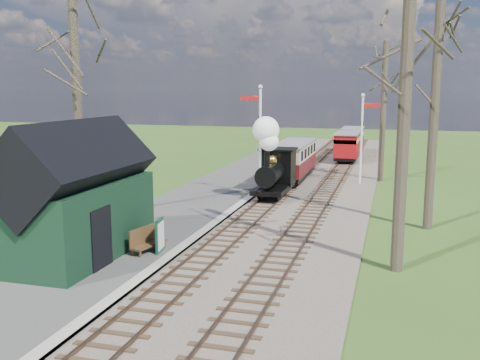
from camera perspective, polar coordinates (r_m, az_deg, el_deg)
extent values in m
plane|color=#34541A|center=(14.72, -10.79, -14.57)|extent=(140.00, 140.00, 0.00)
ellipsoid|color=#385B23|center=(81.10, -7.19, -5.18)|extent=(57.60, 36.00, 16.20)
ellipsoid|color=#385B23|center=(80.68, 18.17, -8.11)|extent=(70.40, 44.00, 19.80)
ellipsoid|color=#385B23|center=(86.10, 6.02, -5.41)|extent=(64.00, 40.00, 18.00)
cube|color=brown|center=(34.78, 7.71, -0.23)|extent=(8.00, 60.00, 0.10)
cube|color=brown|center=(35.06, 4.80, 0.06)|extent=(0.07, 60.00, 0.12)
cube|color=brown|center=(34.89, 6.41, -0.02)|extent=(0.07, 60.00, 0.12)
cube|color=#38281C|center=(34.98, 5.60, -0.05)|extent=(1.60, 60.00, 0.09)
cube|color=brown|center=(34.66, 9.02, -0.14)|extent=(0.07, 60.00, 0.12)
cube|color=brown|center=(34.56, 10.66, -0.22)|extent=(0.07, 60.00, 0.12)
cube|color=#38281C|center=(34.61, 9.84, -0.26)|extent=(1.60, 60.00, 0.09)
cube|color=#474442|center=(28.29, -4.38, -2.36)|extent=(5.00, 44.00, 0.20)
cube|color=#B2AD9E|center=(27.59, 0.10, -2.63)|extent=(0.40, 44.00, 0.21)
cube|color=black|center=(19.59, -16.94, -4.02)|extent=(3.00, 6.00, 2.60)
cube|color=black|center=(19.25, -17.21, 1.34)|extent=(3.25, 6.30, 3.25)
cube|color=black|center=(18.06, -14.54, -6.05)|extent=(0.06, 1.20, 2.00)
cylinder|color=silver|center=(28.91, 2.15, 3.74)|extent=(0.14, 0.14, 6.00)
sphere|color=silver|center=(28.75, 2.19, 9.90)|extent=(0.24, 0.24, 0.24)
cube|color=#B7140F|center=(28.89, 1.11, 8.71)|extent=(1.10, 0.08, 0.22)
cube|color=black|center=(28.80, 2.17, 6.51)|extent=(0.18, 0.06, 0.30)
cylinder|color=silver|center=(34.12, 12.81, 4.00)|extent=(0.14, 0.14, 5.50)
sphere|color=silver|center=(33.97, 12.99, 8.79)|extent=(0.24, 0.24, 0.24)
cube|color=#B7140F|center=(33.96, 13.89, 7.74)|extent=(1.10, 0.08, 0.22)
cube|color=black|center=(34.03, 12.88, 5.93)|extent=(0.18, 0.06, 0.30)
cylinder|color=#382D23|center=(24.90, -16.97, 8.13)|extent=(0.41, 0.41, 11.00)
cylinder|color=#382D23|center=(17.92, 17.23, 9.26)|extent=(0.42, 0.42, 12.00)
cylinder|color=#382D23|center=(23.99, 20.00, 6.73)|extent=(0.40, 0.40, 10.00)
cylinder|color=#382D23|center=(35.95, 15.03, 6.99)|extent=(0.39, 0.39, 9.00)
cube|color=slate|center=(48.56, 8.99, 3.39)|extent=(12.60, 0.02, 0.01)
cube|color=slate|center=(48.59, 8.98, 3.04)|extent=(12.60, 0.02, 0.02)
cylinder|color=slate|center=(48.59, 8.98, 3.10)|extent=(0.08, 0.08, 1.00)
cube|color=black|center=(29.35, 3.58, -0.83)|extent=(1.67, 3.92, 0.25)
cylinder|color=black|center=(28.64, 3.34, 0.70)|extent=(1.08, 2.55, 1.08)
cube|color=black|center=(30.33, 4.08, 1.38)|extent=(1.76, 1.57, 1.96)
cylinder|color=black|center=(27.56, 2.91, 2.20)|extent=(0.27, 0.27, 0.78)
sphere|color=gold|center=(28.82, 3.48, 2.13)|extent=(0.51, 0.51, 0.51)
sphere|color=white|center=(27.43, 3.13, 4.12)|extent=(0.98, 0.98, 0.98)
sphere|color=white|center=(27.52, 2.78, 5.37)|extent=(1.37, 1.37, 1.37)
cylinder|color=black|center=(28.36, 2.07, -1.45)|extent=(0.10, 0.63, 0.63)
cylinder|color=black|center=(28.14, 4.05, -1.56)|extent=(0.10, 0.63, 0.63)
cube|color=black|center=(35.17, 5.69, 0.74)|extent=(1.86, 6.86, 0.29)
cube|color=#5B1417|center=(35.08, 5.71, 1.69)|extent=(1.96, 6.86, 0.88)
cube|color=beige|center=(34.97, 5.73, 3.12)|extent=(1.96, 6.86, 0.88)
cube|color=slate|center=(34.92, 5.75, 3.92)|extent=(2.06, 7.06, 0.12)
cube|color=black|center=(44.79, 11.32, 2.49)|extent=(1.69, 4.46, 0.27)
cube|color=maroon|center=(44.73, 11.35, 3.17)|extent=(1.78, 4.46, 0.80)
cube|color=beige|center=(44.65, 11.38, 4.19)|extent=(1.78, 4.46, 0.80)
cube|color=slate|center=(44.61, 11.40, 4.76)|extent=(1.87, 4.63, 0.11)
cube|color=black|center=(50.24, 11.86, 3.24)|extent=(1.69, 4.46, 0.27)
cube|color=maroon|center=(50.18, 11.88, 3.85)|extent=(1.78, 4.46, 0.80)
cube|color=beige|center=(50.11, 11.91, 4.76)|extent=(1.78, 4.46, 0.80)
cube|color=slate|center=(50.07, 11.93, 5.27)|extent=(1.87, 4.63, 0.11)
cube|color=#0D4027|center=(19.49, -8.56, -5.88)|extent=(0.20, 0.83, 1.21)
cube|color=silver|center=(19.48, -8.42, -5.89)|extent=(0.12, 0.71, 0.99)
cube|color=#4B321A|center=(19.69, -9.71, -6.80)|extent=(0.82, 1.64, 0.07)
cube|color=#4B321A|center=(19.73, -10.19, -5.86)|extent=(0.44, 1.54, 0.68)
cube|color=#4B321A|center=(19.08, -10.12, -7.82)|extent=(0.07, 0.07, 0.23)
cube|color=#4B321A|center=(20.38, -9.30, -6.65)|extent=(0.07, 0.07, 0.23)
imported|color=#1A2130|center=(19.68, -13.15, -5.91)|extent=(0.41, 0.50, 1.19)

